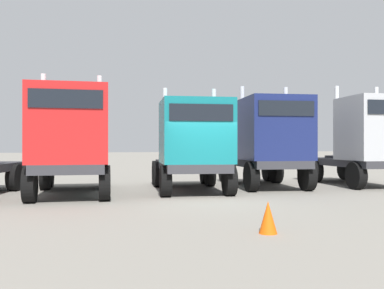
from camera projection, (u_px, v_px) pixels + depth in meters
name	position (u px, v px, depth m)	size (l,w,h in m)	color
ground	(210.00, 201.00, 13.39)	(200.00, 200.00, 0.00)	gray
semi_truck_red	(70.00, 140.00, 14.24)	(3.08, 6.37, 4.21)	#333338
semi_truck_teal	(193.00, 144.00, 15.65)	(3.39, 6.19, 3.92)	#333338
semi_truck_navy	(270.00, 141.00, 17.21)	(3.39, 6.14, 4.20)	#333338
semi_truck_silver	(366.00, 141.00, 18.02)	(3.23, 6.11, 4.32)	#333338
traffic_cone_mid	(268.00, 217.00, 8.36)	(0.36, 0.36, 0.63)	#F2590C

